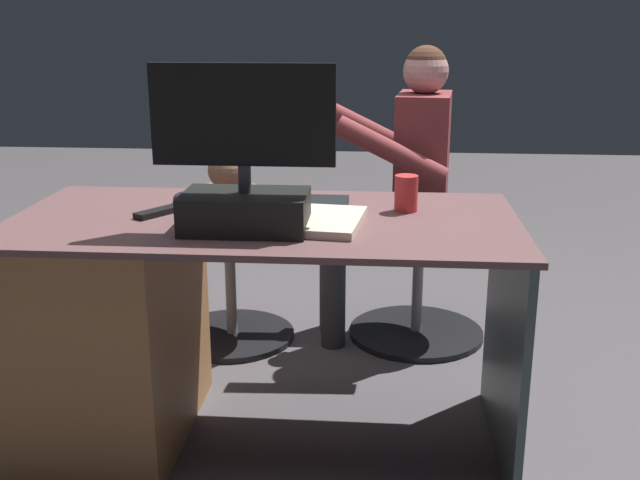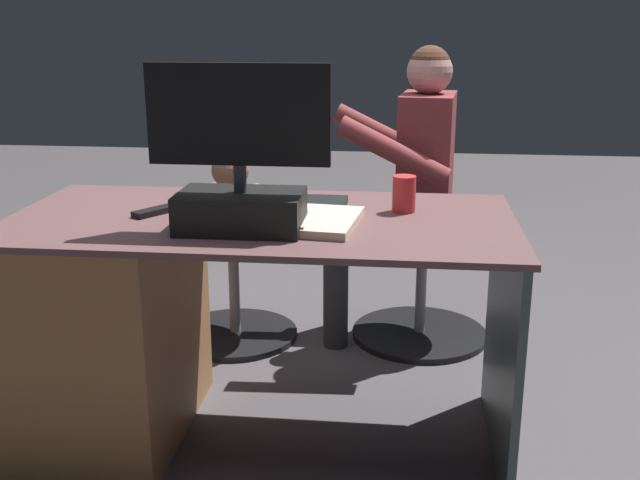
{
  "view_description": "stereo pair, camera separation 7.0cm",
  "coord_description": "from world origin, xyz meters",
  "px_view_note": "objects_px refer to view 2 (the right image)",
  "views": [
    {
      "loc": [
        -0.34,
        2.48,
        1.29
      ],
      "look_at": [
        -0.14,
        -0.0,
        0.56
      ],
      "focal_mm": 42.72,
      "sensor_mm": 36.0,
      "label": 1
    },
    {
      "loc": [
        -0.41,
        2.47,
        1.29
      ],
      "look_at": [
        -0.14,
        -0.0,
        0.56
      ],
      "focal_mm": 42.72,
      "sensor_mm": 36.0,
      "label": 2
    }
  ],
  "objects_px": {
    "keyboard": "(280,202)",
    "teddy_bear": "(232,193)",
    "monitor": "(240,181)",
    "tv_remote": "(156,211)",
    "desk": "(136,320)",
    "person": "(405,174)",
    "computer_mouse": "(183,197)",
    "cup": "(404,194)",
    "office_chair_teddy": "(234,277)",
    "visitor_chair": "(421,279)"
  },
  "relations": [
    {
      "from": "keyboard",
      "to": "teddy_bear",
      "type": "bearing_deg",
      "value": -64.34
    },
    {
      "from": "monitor",
      "to": "tv_remote",
      "type": "height_order",
      "value": "monitor"
    },
    {
      "from": "desk",
      "to": "person",
      "type": "height_order",
      "value": "person"
    },
    {
      "from": "monitor",
      "to": "computer_mouse",
      "type": "distance_m",
      "value": 0.4
    },
    {
      "from": "monitor",
      "to": "person",
      "type": "height_order",
      "value": "person"
    },
    {
      "from": "computer_mouse",
      "to": "cup",
      "type": "bearing_deg",
      "value": 176.53
    },
    {
      "from": "teddy_bear",
      "to": "tv_remote",
      "type": "bearing_deg",
      "value": 85.83
    },
    {
      "from": "keyboard",
      "to": "person",
      "type": "height_order",
      "value": "person"
    },
    {
      "from": "tv_remote",
      "to": "office_chair_teddy",
      "type": "height_order",
      "value": "tv_remote"
    },
    {
      "from": "desk",
      "to": "keyboard",
      "type": "bearing_deg",
      "value": -160.09
    },
    {
      "from": "computer_mouse",
      "to": "cup",
      "type": "height_order",
      "value": "cup"
    },
    {
      "from": "desk",
      "to": "monitor",
      "type": "xyz_separation_m",
      "value": [
        -0.38,
        0.14,
        0.48
      ]
    },
    {
      "from": "computer_mouse",
      "to": "person",
      "type": "distance_m",
      "value": 0.98
    },
    {
      "from": "tv_remote",
      "to": "visitor_chair",
      "type": "xyz_separation_m",
      "value": [
        -0.82,
        -0.84,
        -0.48
      ]
    },
    {
      "from": "visitor_chair",
      "to": "person",
      "type": "bearing_deg",
      "value": 6.5
    },
    {
      "from": "office_chair_teddy",
      "to": "teddy_bear",
      "type": "relative_size",
      "value": 1.56
    },
    {
      "from": "cup",
      "to": "visitor_chair",
      "type": "distance_m",
      "value": 0.91
    },
    {
      "from": "computer_mouse",
      "to": "teddy_bear",
      "type": "xyz_separation_m",
      "value": [
        -0.02,
        -0.61,
        -0.13
      ]
    },
    {
      "from": "monitor",
      "to": "office_chair_teddy",
      "type": "relative_size",
      "value": 0.96
    },
    {
      "from": "teddy_bear",
      "to": "monitor",
      "type": "bearing_deg",
      "value": 104.47
    },
    {
      "from": "cup",
      "to": "tv_remote",
      "type": "relative_size",
      "value": 0.73
    },
    {
      "from": "desk",
      "to": "monitor",
      "type": "bearing_deg",
      "value": 160.02
    },
    {
      "from": "cup",
      "to": "person",
      "type": "bearing_deg",
      "value": -90.3
    },
    {
      "from": "computer_mouse",
      "to": "cup",
      "type": "distance_m",
      "value": 0.7
    },
    {
      "from": "computer_mouse",
      "to": "person",
      "type": "relative_size",
      "value": 0.08
    },
    {
      "from": "office_chair_teddy",
      "to": "monitor",
      "type": "bearing_deg",
      "value": 104.64
    },
    {
      "from": "desk",
      "to": "monitor",
      "type": "height_order",
      "value": "monitor"
    },
    {
      "from": "desk",
      "to": "keyboard",
      "type": "relative_size",
      "value": 3.55
    },
    {
      "from": "tv_remote",
      "to": "desk",
      "type": "bearing_deg",
      "value": 35.81
    },
    {
      "from": "desk",
      "to": "computer_mouse",
      "type": "bearing_deg",
      "value": -128.9
    },
    {
      "from": "monitor",
      "to": "teddy_bear",
      "type": "xyz_separation_m",
      "value": [
        0.23,
        -0.91,
        -0.25
      ]
    },
    {
      "from": "monitor",
      "to": "computer_mouse",
      "type": "relative_size",
      "value": 5.16
    },
    {
      "from": "tv_remote",
      "to": "visitor_chair",
      "type": "distance_m",
      "value": 1.27
    },
    {
      "from": "cup",
      "to": "visitor_chair",
      "type": "height_order",
      "value": "cup"
    },
    {
      "from": "keyboard",
      "to": "cup",
      "type": "xyz_separation_m",
      "value": [
        -0.39,
        0.05,
        0.04
      ]
    },
    {
      "from": "tv_remote",
      "to": "monitor",
      "type": "bearing_deg",
      "value": -171.77
    },
    {
      "from": "tv_remote",
      "to": "office_chair_teddy",
      "type": "distance_m",
      "value": 0.89
    },
    {
      "from": "desk",
      "to": "computer_mouse",
      "type": "height_order",
      "value": "computer_mouse"
    },
    {
      "from": "desk",
      "to": "person",
      "type": "bearing_deg",
      "value": -134.68
    },
    {
      "from": "cup",
      "to": "office_chair_teddy",
      "type": "relative_size",
      "value": 0.21
    },
    {
      "from": "office_chair_teddy",
      "to": "computer_mouse",
      "type": "bearing_deg",
      "value": 88.35
    },
    {
      "from": "monitor",
      "to": "cup",
      "type": "xyz_separation_m",
      "value": [
        -0.45,
        -0.25,
        -0.08
      ]
    },
    {
      "from": "computer_mouse",
      "to": "person",
      "type": "height_order",
      "value": "person"
    },
    {
      "from": "desk",
      "to": "office_chair_teddy",
      "type": "xyz_separation_m",
      "value": [
        -0.14,
        -0.76,
        -0.12
      ]
    },
    {
      "from": "visitor_chair",
      "to": "person",
      "type": "xyz_separation_m",
      "value": [
        0.08,
        0.01,
        0.44
      ]
    },
    {
      "from": "tv_remote",
      "to": "office_chair_teddy",
      "type": "bearing_deg",
      "value": -60.28
    },
    {
      "from": "cup",
      "to": "monitor",
      "type": "bearing_deg",
      "value": 29.17
    },
    {
      "from": "desk",
      "to": "tv_remote",
      "type": "height_order",
      "value": "tv_remote"
    },
    {
      "from": "cup",
      "to": "person",
      "type": "xyz_separation_m",
      "value": [
        -0.0,
        -0.72,
        -0.09
      ]
    },
    {
      "from": "computer_mouse",
      "to": "teddy_bear",
      "type": "relative_size",
      "value": 0.29
    }
  ]
}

